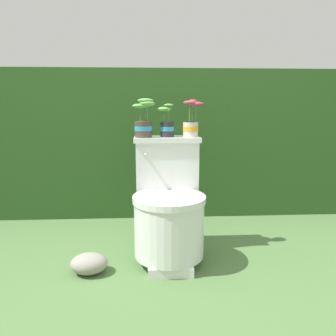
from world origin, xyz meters
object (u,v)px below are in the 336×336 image
object	(u,v)px
toilet	(168,210)
garden_stone	(89,264)
potted_plant_midleft	(167,125)
potted_plant_middle	(191,123)
potted_plant_left	(144,121)

from	to	relation	value
toilet	garden_stone	size ratio (longest dim) A/B	3.56
garden_stone	potted_plant_midleft	bearing A→B (deg)	35.62
potted_plant_middle	potted_plant_midleft	bearing A→B (deg)	174.14
potted_plant_left	potted_plant_middle	xyz separation A→B (m)	(0.30, 0.00, -0.01)
potted_plant_middle	garden_stone	size ratio (longest dim) A/B	1.11
toilet	potted_plant_midleft	bearing A→B (deg)	90.20
potted_plant_middle	garden_stone	xyz separation A→B (m)	(-0.61, -0.31, -0.77)
potted_plant_left	toilet	bearing A→B (deg)	-46.60
potted_plant_left	garden_stone	xyz separation A→B (m)	(-0.31, -0.31, -0.78)
potted_plant_left	potted_plant_midleft	size ratio (longest dim) A/B	1.16
toilet	potted_plant_left	world-z (taller)	potted_plant_left
potted_plant_left	potted_plant_middle	bearing A→B (deg)	0.17
toilet	potted_plant_left	bearing A→B (deg)	133.40
garden_stone	toilet	bearing A→B (deg)	18.98
potted_plant_middle	garden_stone	distance (m)	1.03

